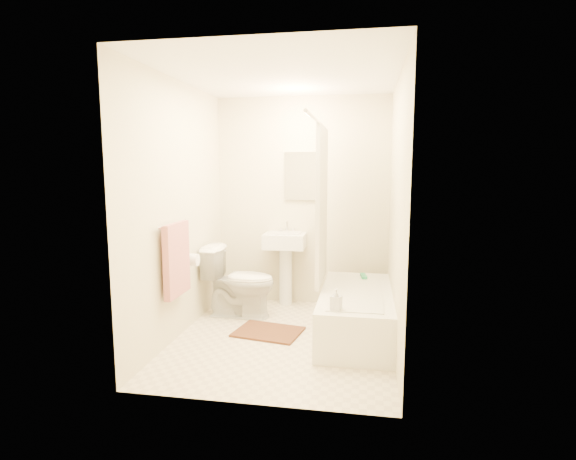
% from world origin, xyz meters
% --- Properties ---
extents(floor, '(2.40, 2.40, 0.00)m').
position_xyz_m(floor, '(0.00, 0.00, 0.00)').
color(floor, beige).
rests_on(floor, ground).
extents(ceiling, '(2.40, 2.40, 0.00)m').
position_xyz_m(ceiling, '(0.00, 0.00, 2.40)').
color(ceiling, white).
rests_on(ceiling, ground).
extents(wall_back, '(2.00, 0.02, 2.40)m').
position_xyz_m(wall_back, '(0.00, 1.20, 1.20)').
color(wall_back, beige).
rests_on(wall_back, ground).
extents(wall_left, '(0.02, 2.40, 2.40)m').
position_xyz_m(wall_left, '(-1.00, 0.00, 1.20)').
color(wall_left, beige).
rests_on(wall_left, ground).
extents(wall_right, '(0.02, 2.40, 2.40)m').
position_xyz_m(wall_right, '(1.00, 0.00, 1.20)').
color(wall_right, beige).
rests_on(wall_right, ground).
extents(mirror, '(0.40, 0.03, 0.55)m').
position_xyz_m(mirror, '(0.00, 1.18, 1.50)').
color(mirror, white).
rests_on(mirror, wall_back).
extents(curtain_rod, '(0.03, 1.70, 0.03)m').
position_xyz_m(curtain_rod, '(0.30, 0.10, 2.00)').
color(curtain_rod, silver).
rests_on(curtain_rod, wall_back).
extents(shower_curtain, '(0.04, 0.80, 1.55)m').
position_xyz_m(shower_curtain, '(0.30, 0.50, 1.22)').
color(shower_curtain, silver).
rests_on(shower_curtain, curtain_rod).
extents(towel_bar, '(0.02, 0.60, 0.02)m').
position_xyz_m(towel_bar, '(-0.96, -0.25, 1.10)').
color(towel_bar, silver).
rests_on(towel_bar, wall_left).
extents(towel, '(0.06, 0.45, 0.66)m').
position_xyz_m(towel, '(-0.93, -0.25, 0.78)').
color(towel, '#CC7266').
rests_on(towel, towel_bar).
extents(toilet_paper, '(0.11, 0.12, 0.12)m').
position_xyz_m(toilet_paper, '(-0.93, 0.12, 0.70)').
color(toilet_paper, white).
rests_on(toilet_paper, wall_left).
extents(toilet, '(0.77, 0.44, 0.75)m').
position_xyz_m(toilet, '(-0.59, 0.58, 0.38)').
color(toilet, white).
rests_on(toilet, floor).
extents(sink, '(0.47, 0.38, 0.92)m').
position_xyz_m(sink, '(-0.17, 1.06, 0.46)').
color(sink, silver).
rests_on(sink, floor).
extents(bathtub, '(0.66, 1.52, 0.43)m').
position_xyz_m(bathtub, '(0.67, 0.24, 0.21)').
color(bathtub, white).
rests_on(bathtub, floor).
extents(bath_mat, '(0.69, 0.57, 0.02)m').
position_xyz_m(bath_mat, '(-0.17, 0.12, 0.01)').
color(bath_mat, '#4B291A').
rests_on(bath_mat, floor).
extents(soap_bottle, '(0.10, 0.10, 0.18)m').
position_xyz_m(soap_bottle, '(0.51, -0.38, 0.52)').
color(soap_bottle, white).
rests_on(soap_bottle, bathtub).
extents(scrub_brush, '(0.08, 0.19, 0.04)m').
position_xyz_m(scrub_brush, '(0.73, 0.76, 0.45)').
color(scrub_brush, '#2A9E5F').
rests_on(scrub_brush, bathtub).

